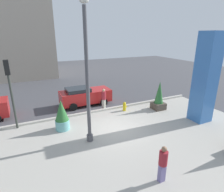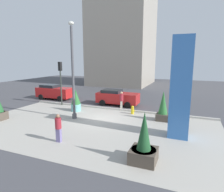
{
  "view_description": "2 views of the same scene",
  "coord_description": "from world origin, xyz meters",
  "px_view_note": "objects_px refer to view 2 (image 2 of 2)",
  "views": [
    {
      "loc": [
        -4.92,
        -9.82,
        5.95
      ],
      "look_at": [
        0.14,
        0.82,
        2.01
      ],
      "focal_mm": 29.72,
      "sensor_mm": 36.0,
      "label": 1
    },
    {
      "loc": [
        6.69,
        -13.87,
        4.83
      ],
      "look_at": [
        0.94,
        0.23,
        1.93
      ],
      "focal_mm": 31.56,
      "sensor_mm": 36.0,
      "label": 2
    }
  ],
  "objects_px": {
    "art_pillar_blue": "(181,88)",
    "potted_plant_curbside": "(76,101)",
    "traffic_light_far_side": "(61,76)",
    "car_curb_west": "(117,97)",
    "lamp_post": "(73,73)",
    "car_passing_lane": "(54,92)",
    "pedestrian_on_sidewalk": "(58,127)",
    "potted_plant_by_pillar": "(163,108)",
    "potted_plant_near_left": "(144,144)",
    "pedestrian_crossing": "(121,100)",
    "fire_hydrant": "(133,110)"
  },
  "relations": [
    {
      "from": "potted_plant_curbside",
      "to": "car_curb_west",
      "type": "distance_m",
      "value": 4.59
    },
    {
      "from": "art_pillar_blue",
      "to": "potted_plant_near_left",
      "type": "distance_m",
      "value": 4.68
    },
    {
      "from": "lamp_post",
      "to": "fire_hydrant",
      "type": "bearing_deg",
      "value": 37.36
    },
    {
      "from": "potted_plant_curbside",
      "to": "car_passing_lane",
      "type": "distance_m",
      "value": 6.6
    },
    {
      "from": "art_pillar_blue",
      "to": "potted_plant_curbside",
      "type": "distance_m",
      "value": 9.92
    },
    {
      "from": "potted_plant_near_left",
      "to": "art_pillar_blue",
      "type": "bearing_deg",
      "value": 71.69
    },
    {
      "from": "car_passing_lane",
      "to": "pedestrian_on_sidewalk",
      "type": "relative_size",
      "value": 2.57
    },
    {
      "from": "lamp_post",
      "to": "car_curb_west",
      "type": "height_order",
      "value": "lamp_post"
    },
    {
      "from": "lamp_post",
      "to": "traffic_light_far_side",
      "type": "xyz_separation_m",
      "value": [
        -3.86,
        3.56,
        -0.66
      ]
    },
    {
      "from": "lamp_post",
      "to": "pedestrian_on_sidewalk",
      "type": "distance_m",
      "value": 5.39
    },
    {
      "from": "car_curb_west",
      "to": "lamp_post",
      "type": "bearing_deg",
      "value": -105.04
    },
    {
      "from": "lamp_post",
      "to": "potted_plant_curbside",
      "type": "distance_m",
      "value": 3.61
    },
    {
      "from": "pedestrian_crossing",
      "to": "potted_plant_near_left",
      "type": "bearing_deg",
      "value": -64.32
    },
    {
      "from": "traffic_light_far_side",
      "to": "car_curb_west",
      "type": "xyz_separation_m",
      "value": [
        5.41,
        2.21,
        -2.21
      ]
    },
    {
      "from": "car_curb_west",
      "to": "pedestrian_on_sidewalk",
      "type": "distance_m",
      "value": 10.08
    },
    {
      "from": "pedestrian_crossing",
      "to": "pedestrian_on_sidewalk",
      "type": "xyz_separation_m",
      "value": [
        -0.92,
        -8.37,
        -0.05
      ]
    },
    {
      "from": "car_passing_lane",
      "to": "pedestrian_on_sidewalk",
      "type": "height_order",
      "value": "car_passing_lane"
    },
    {
      "from": "potted_plant_curbside",
      "to": "fire_hydrant",
      "type": "relative_size",
      "value": 2.72
    },
    {
      "from": "potted_plant_by_pillar",
      "to": "lamp_post",
      "type": "bearing_deg",
      "value": -162.09
    },
    {
      "from": "fire_hydrant",
      "to": "lamp_post",
      "type": "bearing_deg",
      "value": -142.64
    },
    {
      "from": "potted_plant_near_left",
      "to": "traffic_light_far_side",
      "type": "distance_m",
      "value": 13.66
    },
    {
      "from": "potted_plant_curbside",
      "to": "potted_plant_by_pillar",
      "type": "relative_size",
      "value": 0.86
    },
    {
      "from": "fire_hydrant",
      "to": "car_passing_lane",
      "type": "xyz_separation_m",
      "value": [
        -10.61,
        2.74,
        0.53
      ]
    },
    {
      "from": "traffic_light_far_side",
      "to": "car_passing_lane",
      "type": "relative_size",
      "value": 1.03
    },
    {
      "from": "art_pillar_blue",
      "to": "fire_hydrant",
      "type": "height_order",
      "value": "art_pillar_blue"
    },
    {
      "from": "car_curb_west",
      "to": "pedestrian_on_sidewalk",
      "type": "bearing_deg",
      "value": -89.12
    },
    {
      "from": "traffic_light_far_side",
      "to": "potted_plant_curbside",
      "type": "bearing_deg",
      "value": -28.95
    },
    {
      "from": "pedestrian_on_sidewalk",
      "to": "lamp_post",
      "type": "bearing_deg",
      "value": 111.61
    },
    {
      "from": "potted_plant_curbside",
      "to": "potted_plant_near_left",
      "type": "relative_size",
      "value": 0.83
    },
    {
      "from": "potted_plant_by_pillar",
      "to": "car_passing_lane",
      "type": "distance_m",
      "value": 13.82
    },
    {
      "from": "potted_plant_curbside",
      "to": "pedestrian_on_sidewalk",
      "type": "relative_size",
      "value": 1.2
    },
    {
      "from": "potted_plant_near_left",
      "to": "car_passing_lane",
      "type": "xyz_separation_m",
      "value": [
        -13.41,
        10.48,
        0.02
      ]
    },
    {
      "from": "lamp_post",
      "to": "car_curb_west",
      "type": "xyz_separation_m",
      "value": [
        1.55,
        5.77,
        -2.87
      ]
    },
    {
      "from": "lamp_post",
      "to": "pedestrian_crossing",
      "type": "height_order",
      "value": "lamp_post"
    },
    {
      "from": "lamp_post",
      "to": "potted_plant_by_pillar",
      "type": "distance_m",
      "value": 7.58
    },
    {
      "from": "lamp_post",
      "to": "pedestrian_crossing",
      "type": "relative_size",
      "value": 4.28
    },
    {
      "from": "lamp_post",
      "to": "car_passing_lane",
      "type": "height_order",
      "value": "lamp_post"
    },
    {
      "from": "lamp_post",
      "to": "art_pillar_blue",
      "type": "height_order",
      "value": "lamp_post"
    },
    {
      "from": "art_pillar_blue",
      "to": "potted_plant_by_pillar",
      "type": "distance_m",
      "value": 3.83
    },
    {
      "from": "potted_plant_near_left",
      "to": "pedestrian_crossing",
      "type": "distance_m",
      "value": 9.7
    },
    {
      "from": "fire_hydrant",
      "to": "traffic_light_far_side",
      "type": "relative_size",
      "value": 0.17
    },
    {
      "from": "pedestrian_on_sidewalk",
      "to": "fire_hydrant",
      "type": "bearing_deg",
      "value": 72.53
    },
    {
      "from": "car_curb_west",
      "to": "pedestrian_on_sidewalk",
      "type": "relative_size",
      "value": 2.57
    },
    {
      "from": "potted_plant_near_left",
      "to": "traffic_light_far_side",
      "type": "height_order",
      "value": "traffic_light_far_side"
    },
    {
      "from": "car_curb_west",
      "to": "art_pillar_blue",
      "type": "bearing_deg",
      "value": -44.78
    },
    {
      "from": "potted_plant_by_pillar",
      "to": "fire_hydrant",
      "type": "xyz_separation_m",
      "value": [
        -2.72,
        0.89,
        -0.66
      ]
    },
    {
      "from": "pedestrian_on_sidewalk",
      "to": "car_curb_west",
      "type": "bearing_deg",
      "value": 90.88
    },
    {
      "from": "potted_plant_by_pillar",
      "to": "potted_plant_near_left",
      "type": "height_order",
      "value": "potted_plant_near_left"
    },
    {
      "from": "potted_plant_near_left",
      "to": "traffic_light_far_side",
      "type": "relative_size",
      "value": 0.55
    },
    {
      "from": "potted_plant_curbside",
      "to": "potted_plant_near_left",
      "type": "height_order",
      "value": "potted_plant_near_left"
    }
  ]
}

